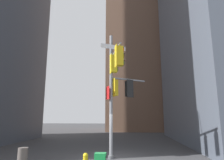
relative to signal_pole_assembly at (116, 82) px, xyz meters
name	(u,v)px	position (x,y,z in m)	size (l,w,h in m)	color
ground	(111,159)	(-0.36, 0.37, -4.41)	(120.00, 120.00, 0.00)	#38383A
building_mid_block	(139,6)	(3.07, 25.95, 20.73)	(12.45, 12.45, 50.28)	brown
signal_pole_assembly	(116,82)	(0.00, 0.00, 0.00)	(2.74, 4.08, 7.49)	gray
trash_bin	(23,156)	(-4.63, -1.52, -4.00)	(0.48, 0.48, 0.83)	#59514C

